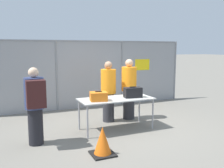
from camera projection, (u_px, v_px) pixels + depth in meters
ground_plane at (121, 126)px, 6.48m from camera, size 120.00×120.00×0.00m
fence_section at (91, 73)px, 8.43m from camera, size 7.02×0.07×2.26m
inspection_table at (116, 101)px, 6.11m from camera, size 1.82×0.79×0.78m
suitcase_orange at (99, 96)px, 5.82m from camera, size 0.44×0.39×0.23m
suitcase_black at (133, 92)px, 6.20m from camera, size 0.46×0.27×0.28m
traveler_hooded at (35, 103)px, 5.07m from camera, size 0.40×0.62×1.62m
security_worker_near at (108, 91)px, 6.78m from camera, size 0.41×0.41×1.65m
security_worker_far at (129, 88)px, 7.03m from camera, size 0.42×0.42×1.70m
utility_trailer at (102, 86)px, 10.84m from camera, size 4.25×2.09×0.65m
traffic_cone at (103, 142)px, 4.69m from camera, size 0.44×0.44×0.55m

